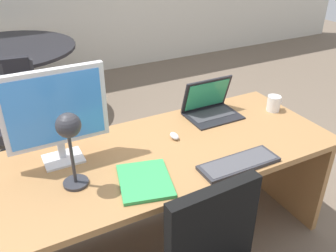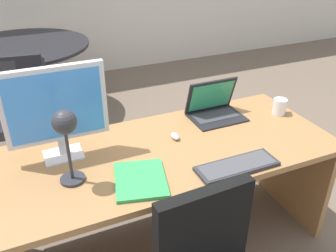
% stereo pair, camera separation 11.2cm
% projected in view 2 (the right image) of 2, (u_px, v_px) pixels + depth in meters
% --- Properties ---
extents(ground, '(12.00, 12.00, 0.00)m').
position_uv_depth(ground, '(108.00, 135.00, 3.53)').
color(ground, '#6B5B4C').
extents(desk, '(1.85, 0.80, 0.72)m').
position_uv_depth(desk, '(167.00, 173.00, 2.12)').
color(desk, '#9E7042').
rests_on(desk, ground).
extents(monitor, '(0.51, 0.16, 0.50)m').
position_uv_depth(monitor, '(56.00, 108.00, 1.78)').
color(monitor, silver).
rests_on(monitor, desk).
extents(laptop, '(0.33, 0.25, 0.24)m').
position_uv_depth(laptop, '(213.00, 105.00, 2.30)').
color(laptop, black).
rests_on(laptop, desk).
extents(keyboard, '(0.43, 0.15, 0.02)m').
position_uv_depth(keyboard, '(237.00, 166.00, 1.82)').
color(keyboard, '#2D2D33').
rests_on(keyboard, desk).
extents(mouse, '(0.04, 0.07, 0.03)m').
position_uv_depth(mouse, '(175.00, 136.00, 2.06)').
color(mouse, silver).
rests_on(mouse, desk).
extents(desk_lamp, '(0.12, 0.14, 0.39)m').
position_uv_depth(desk_lamp, '(66.00, 132.00, 1.57)').
color(desk_lamp, '#2D2D33').
rests_on(desk_lamp, desk).
extents(book, '(0.31, 0.35, 0.02)m').
position_uv_depth(book, '(140.00, 180.00, 1.72)').
color(book, green).
rests_on(book, desk).
extents(coffee_mug, '(0.11, 0.09, 0.10)m').
position_uv_depth(coffee_mug, '(280.00, 106.00, 2.32)').
color(coffee_mug, white).
rests_on(coffee_mug, desk).
extents(meeting_table, '(1.34, 1.34, 0.76)m').
position_uv_depth(meeting_table, '(24.00, 62.00, 3.68)').
color(meeting_table, black).
rests_on(meeting_table, ground).
extents(meeting_chair_near, '(0.56, 0.56, 0.84)m').
position_uv_depth(meeting_chair_near, '(28.00, 122.00, 3.06)').
color(meeting_chair_near, black).
rests_on(meeting_chair_near, ground).
extents(meeting_chair_far, '(0.56, 0.56, 0.87)m').
position_uv_depth(meeting_chair_far, '(24.00, 121.00, 3.05)').
color(meeting_chair_far, black).
rests_on(meeting_chair_far, ground).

